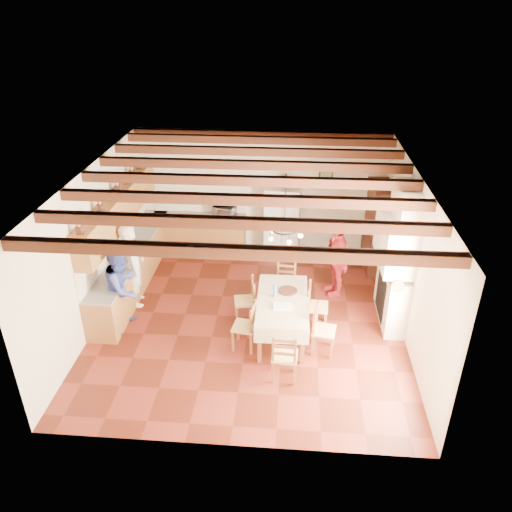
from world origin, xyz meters
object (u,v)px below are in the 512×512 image
(chair_end_far, at_px, (285,282))
(person_woman_red, at_px, (336,259))
(dining_table, at_px, (282,304))
(chair_right_near, at_px, (324,330))
(hutch, at_px, (377,228))
(person_woman_blue, at_px, (123,288))
(chair_left_far, at_px, (245,300))
(microwave, at_px, (224,211))
(chair_right_far, at_px, (318,306))
(person_man, at_px, (133,265))
(refrigerator, at_px, (283,219))
(chair_end_near, at_px, (285,355))
(chair_left_near, at_px, (244,325))

(chair_end_far, distance_m, person_woman_red, 1.21)
(dining_table, bearing_deg, chair_right_near, -28.93)
(hutch, xyz_separation_m, person_woman_red, (-1.00, -1.24, -0.19))
(person_woman_blue, distance_m, person_woman_red, 4.41)
(chair_left_far, bearing_deg, person_woman_blue, -91.95)
(hutch, xyz_separation_m, chair_left_far, (-2.84, -2.43, -0.56))
(microwave, bearing_deg, chair_right_far, -39.38)
(chair_right_far, bearing_deg, person_man, 85.08)
(hutch, distance_m, microwave, 3.70)
(chair_right_far, height_order, person_woman_blue, person_woman_blue)
(refrigerator, xyz_separation_m, chair_right_near, (0.88, -4.00, -0.37))
(dining_table, relative_size, person_man, 1.02)
(chair_right_far, distance_m, person_man, 3.83)
(hutch, distance_m, person_woman_red, 1.60)
(microwave, bearing_deg, person_woman_red, -20.01)
(person_woman_blue, relative_size, microwave, 3.37)
(refrigerator, xyz_separation_m, person_woman_red, (1.20, -1.96, -0.00))
(person_woman_blue, bearing_deg, chair_left_far, -69.91)
(chair_right_near, bearing_deg, microwave, 40.98)
(hutch, bearing_deg, chair_end_near, -118.59)
(chair_left_far, bearing_deg, chair_end_far, 123.09)
(chair_right_far, relative_size, person_man, 0.53)
(chair_end_far, bearing_deg, hutch, 43.88)
(chair_left_far, bearing_deg, dining_table, 50.48)
(hutch, relative_size, chair_end_near, 2.16)
(chair_end_far, relative_size, person_woman_red, 0.57)
(chair_left_near, height_order, microwave, microwave)
(person_woman_blue, bearing_deg, person_woman_red, -58.06)
(refrigerator, height_order, person_man, person_man)
(person_woman_red, bearing_deg, person_man, -97.13)
(chair_right_far, bearing_deg, microwave, 38.84)
(refrigerator, relative_size, chair_end_near, 1.77)
(person_man, relative_size, person_woman_red, 1.07)
(chair_left_near, bearing_deg, dining_table, 131.15)
(refrigerator, distance_m, chair_left_near, 4.05)
(chair_left_far, relative_size, person_woman_red, 0.57)
(person_man, bearing_deg, refrigerator, -64.38)
(hutch, distance_m, chair_end_far, 2.72)
(refrigerator, bearing_deg, person_woman_red, -53.52)
(hutch, relative_size, person_woman_red, 1.22)
(chair_right_far, relative_size, person_woman_red, 0.57)
(microwave, bearing_deg, chair_right_near, -43.88)
(chair_left_near, bearing_deg, microwave, -158.06)
(chair_end_far, distance_m, microwave, 2.87)
(chair_right_near, distance_m, microwave, 4.59)
(chair_end_far, xyz_separation_m, person_woman_blue, (-3.07, -1.09, 0.39))
(hutch, height_order, person_man, hutch)
(refrigerator, relative_size, chair_left_near, 1.77)
(refrigerator, distance_m, chair_left_far, 3.24)
(chair_right_near, bearing_deg, refrigerator, 22.72)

